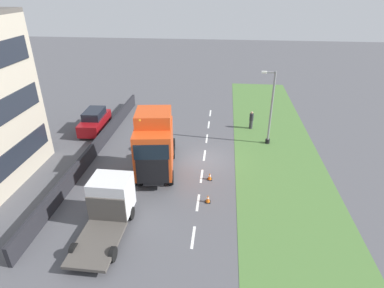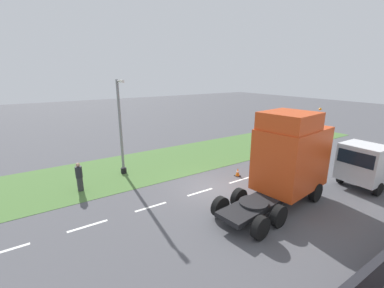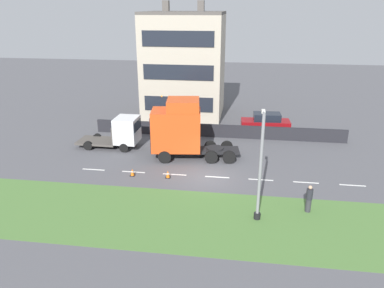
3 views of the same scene
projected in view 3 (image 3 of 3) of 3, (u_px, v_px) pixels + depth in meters
ground_plane at (208, 177)px, 27.79m from camera, size 120.00×120.00×0.00m
grass_verge at (197, 219)px, 22.22m from camera, size 7.00×44.00×0.01m
lane_markings at (217, 177)px, 27.70m from camera, size 0.16×21.00×0.00m
boundary_wall at (217, 131)px, 35.93m from camera, size 0.25×24.00×1.25m
building_block at (184, 65)px, 41.84m from camera, size 8.12×8.56×12.46m
lorry_cab at (179, 129)px, 30.42m from camera, size 3.43×7.36×5.11m
flatbed_truck at (122, 132)px, 32.96m from camera, size 2.41×5.56×2.81m
parked_car at (266, 124)px, 36.86m from camera, size 2.16×4.81×2.06m
lamp_post at (260, 174)px, 21.33m from camera, size 1.32×0.39×6.48m
pedestrian at (309, 199)px, 22.77m from camera, size 0.39×0.39×1.78m
traffic_cone_lead at (132, 172)px, 27.84m from camera, size 0.36×0.36×0.58m
traffic_cone_trailing at (168, 174)px, 27.51m from camera, size 0.36×0.36×0.58m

